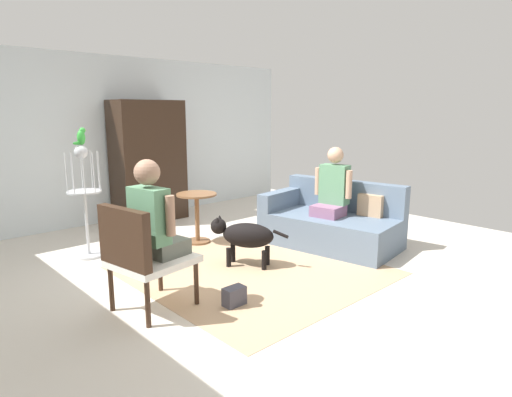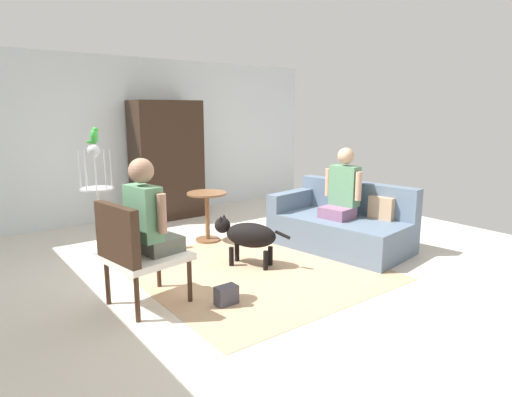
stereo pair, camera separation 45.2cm
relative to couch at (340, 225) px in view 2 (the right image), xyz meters
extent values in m
plane|color=beige|center=(-1.44, 0.19, -0.29)|extent=(7.59, 7.59, 0.00)
cube|color=silver|center=(-1.44, 3.22, 1.00)|extent=(6.93, 0.12, 2.57)
cube|color=tan|center=(-1.41, -0.04, -0.28)|extent=(2.41, 2.50, 0.01)
cube|color=slate|center=(-0.05, -0.04, -0.08)|extent=(1.20, 1.82, 0.41)
cube|color=slate|center=(0.33, 0.02, 0.33)|extent=(0.44, 1.71, 0.41)
cube|color=slate|center=(-0.17, 0.71, 0.24)|extent=(0.96, 0.33, 0.24)
cube|color=tan|center=(0.26, -0.42, 0.26)|extent=(0.15, 0.33, 0.28)
cylinder|color=#382316|center=(-2.46, 0.18, -0.08)|extent=(0.04, 0.04, 0.41)
cylinder|color=#382316|center=(-2.38, -0.31, -0.08)|extent=(0.04, 0.04, 0.41)
cylinder|color=#382316|center=(-3.00, 0.09, -0.08)|extent=(0.04, 0.04, 0.41)
cylinder|color=#382316|center=(-2.92, -0.40, -0.08)|extent=(0.04, 0.04, 0.41)
cube|color=white|center=(-2.69, -0.11, 0.15)|extent=(0.74, 0.70, 0.06)
cube|color=#382316|center=(-2.97, -0.16, 0.43)|extent=(0.18, 0.60, 0.50)
cube|color=#845878|center=(-0.13, -0.05, 0.19)|extent=(0.40, 0.41, 0.14)
cube|color=#598C66|center=(0.01, -0.03, 0.52)|extent=(0.23, 0.39, 0.51)
sphere|color=tan|center=(0.01, -0.03, 0.90)|extent=(0.21, 0.21, 0.21)
cylinder|color=tan|center=(0.01, -0.26, 0.54)|extent=(0.08, 0.08, 0.36)
cylinder|color=tan|center=(-0.06, 0.18, 0.54)|extent=(0.08, 0.08, 0.36)
cube|color=#5D6156|center=(-2.57, -0.09, 0.25)|extent=(0.40, 0.42, 0.14)
cube|color=#598C66|center=(-2.71, -0.11, 0.57)|extent=(0.24, 0.40, 0.49)
sphere|color=#A57A60|center=(-2.71, -0.11, 0.94)|extent=(0.22, 0.22, 0.22)
cylinder|color=#A57A60|center=(-2.70, 0.12, 0.59)|extent=(0.08, 0.08, 0.34)
cylinder|color=#A57A60|center=(-2.63, -0.33, 0.59)|extent=(0.08, 0.08, 0.34)
cylinder|color=brown|center=(-1.25, 1.25, 0.37)|extent=(0.53, 0.53, 0.02)
cylinder|color=brown|center=(-1.25, 1.25, 0.04)|extent=(0.06, 0.06, 0.64)
cylinder|color=brown|center=(-1.25, 1.25, -0.27)|extent=(0.33, 0.33, 0.03)
ellipsoid|color=black|center=(-1.36, 0.12, 0.07)|extent=(0.56, 0.64, 0.28)
sphere|color=black|center=(-1.55, 0.41, 0.16)|extent=(0.18, 0.18, 0.18)
cone|color=black|center=(-1.59, 0.38, 0.25)|extent=(0.06, 0.06, 0.06)
cone|color=black|center=(-1.51, 0.43, 0.25)|extent=(0.06, 0.06, 0.06)
cylinder|color=black|center=(-1.15, -0.20, 0.11)|extent=(0.13, 0.17, 0.10)
cylinder|color=black|center=(-1.54, 0.24, -0.18)|extent=(0.06, 0.06, 0.22)
cylinder|color=black|center=(-1.40, 0.33, -0.18)|extent=(0.06, 0.06, 0.22)
cylinder|color=black|center=(-1.31, -0.10, -0.18)|extent=(0.06, 0.06, 0.22)
cylinder|color=black|center=(-1.17, -0.01, -0.18)|extent=(0.06, 0.06, 0.22)
cylinder|color=silver|center=(-2.55, 1.69, -0.27)|extent=(0.36, 0.36, 0.03)
cylinder|color=silver|center=(-2.55, 1.69, 0.11)|extent=(0.04, 0.04, 0.79)
cylinder|color=silver|center=(-2.55, 1.69, 0.51)|extent=(0.40, 0.40, 0.02)
cylinder|color=silver|center=(-2.36, 1.69, 0.75)|extent=(0.01, 0.01, 0.46)
cylinder|color=silver|center=(-2.40, 1.80, 0.75)|extent=(0.01, 0.01, 0.46)
cylinder|color=silver|center=(-2.49, 1.87, 0.75)|extent=(0.01, 0.01, 0.46)
cylinder|color=silver|center=(-2.61, 1.87, 0.75)|extent=(0.01, 0.01, 0.46)
cylinder|color=silver|center=(-2.70, 1.80, 0.75)|extent=(0.01, 0.01, 0.46)
cylinder|color=silver|center=(-2.74, 1.69, 0.75)|extent=(0.01, 0.01, 0.46)
cylinder|color=silver|center=(-2.70, 1.58, 0.75)|extent=(0.01, 0.01, 0.46)
cylinder|color=silver|center=(-2.61, 1.51, 0.75)|extent=(0.01, 0.01, 0.46)
cylinder|color=silver|center=(-2.49, 1.51, 0.75)|extent=(0.01, 0.01, 0.46)
cylinder|color=silver|center=(-2.40, 1.58, 0.75)|extent=(0.01, 0.01, 0.46)
sphere|color=silver|center=(-2.55, 1.69, 0.98)|extent=(0.16, 0.16, 0.16)
ellipsoid|color=green|center=(-2.54, 1.69, 1.15)|extent=(0.09, 0.10, 0.17)
sphere|color=green|center=(-2.52, 1.69, 1.23)|extent=(0.07, 0.07, 0.07)
cone|color=#D8BF4C|center=(-2.48, 1.69, 1.23)|extent=(0.03, 0.02, 0.02)
ellipsoid|color=green|center=(-2.58, 1.69, 1.08)|extent=(0.12, 0.03, 0.04)
cube|color=black|center=(-1.07, 2.81, 0.66)|extent=(1.09, 0.56, 1.90)
cube|color=#3F3F4C|center=(-2.14, -0.57, -0.20)|extent=(0.20, 0.12, 0.18)
camera|label=1|loc=(-4.52, -3.42, 1.45)|focal=30.68mm
camera|label=2|loc=(-4.17, -3.71, 1.45)|focal=30.68mm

